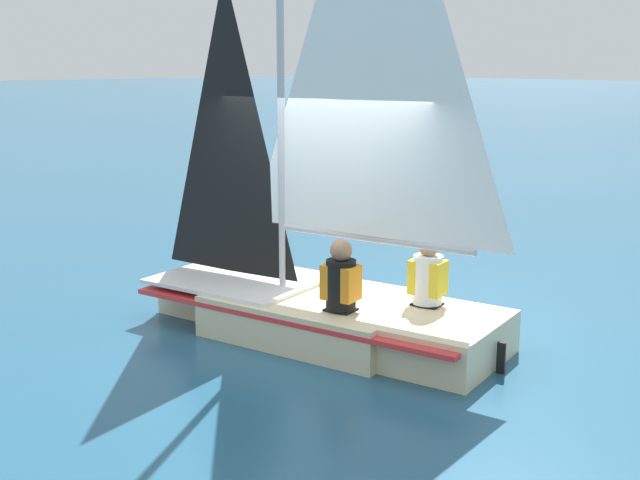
# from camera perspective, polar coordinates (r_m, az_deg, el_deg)

# --- Properties ---
(ground_plane) EXTENTS (260.00, 260.00, 0.00)m
(ground_plane) POSITION_cam_1_polar(r_m,az_deg,el_deg) (8.69, 0.00, -6.68)
(ground_plane) COLOR #235675
(sailboat_main) EXTENTS (4.13, 2.29, 5.50)m
(sailboat_main) POSITION_cam_1_polar(r_m,az_deg,el_deg) (8.44, 0.29, -1.69)
(sailboat_main) COLOR beige
(sailboat_main) RESTS_ON ground_plane
(sailor_helm) EXTENTS (0.38, 0.35, 1.16)m
(sailor_helm) POSITION_cam_1_polar(r_m,az_deg,el_deg) (7.98, 1.49, -3.77)
(sailor_helm) COLOR black
(sailor_helm) RESTS_ON ground_plane
(sailor_crew) EXTENTS (0.38, 0.35, 1.16)m
(sailor_crew) POSITION_cam_1_polar(r_m,az_deg,el_deg) (8.23, 7.65, -3.37)
(sailor_crew) COLOR black
(sailor_crew) RESTS_ON ground_plane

